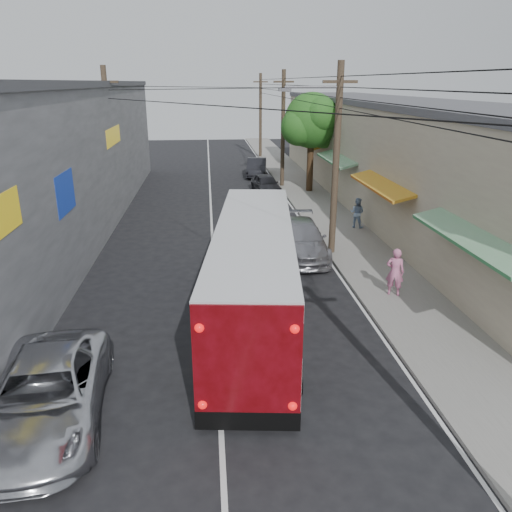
# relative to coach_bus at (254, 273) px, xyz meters

# --- Properties ---
(ground) EXTENTS (120.00, 120.00, 0.00)m
(ground) POSITION_rel_coach_bus_xyz_m (-1.21, -6.87, -1.63)
(ground) COLOR black
(ground) RESTS_ON ground
(sidewalk) EXTENTS (3.00, 80.00, 0.12)m
(sidewalk) POSITION_rel_coach_bus_xyz_m (5.29, 13.13, -1.57)
(sidewalk) COLOR slate
(sidewalk) RESTS_ON ground
(building_right) EXTENTS (7.09, 40.00, 6.25)m
(building_right) POSITION_rel_coach_bus_xyz_m (9.78, 15.13, 1.52)
(building_right) COLOR #B9AF93
(building_right) RESTS_ON ground
(building_left) EXTENTS (7.20, 36.00, 7.25)m
(building_left) POSITION_rel_coach_bus_xyz_m (-9.71, 11.13, 2.03)
(building_left) COLOR gray
(building_left) RESTS_ON ground
(utility_poles) EXTENTS (11.80, 45.28, 8.00)m
(utility_poles) POSITION_rel_coach_bus_xyz_m (1.92, 13.46, 2.50)
(utility_poles) COLOR #473828
(utility_poles) RESTS_ON ground
(street_tree) EXTENTS (4.40, 4.00, 6.60)m
(street_tree) POSITION_rel_coach_bus_xyz_m (5.66, 19.15, 3.05)
(street_tree) COLOR #3F2B19
(street_tree) RESTS_ON ground
(coach_bus) EXTENTS (3.53, 11.08, 3.14)m
(coach_bus) POSITION_rel_coach_bus_xyz_m (0.00, 0.00, 0.00)
(coach_bus) COLOR silver
(coach_bus) RESTS_ON ground
(jeepney) EXTENTS (2.84, 5.39, 1.45)m
(jeepney) POSITION_rel_coach_bus_xyz_m (-5.01, -4.53, -0.90)
(jeepney) COLOR silver
(jeepney) RESTS_ON ground
(parked_suv) EXTENTS (2.32, 5.22, 1.49)m
(parked_suv) POSITION_rel_coach_bus_xyz_m (2.59, 6.13, -0.88)
(parked_suv) COLOR #929299
(parked_suv) RESTS_ON ground
(parked_car_mid) EXTENTS (2.00, 3.89, 1.27)m
(parked_car_mid) POSITION_rel_coach_bus_xyz_m (2.59, 19.13, -0.99)
(parked_car_mid) COLOR #242429
(parked_car_mid) RESTS_ON ground
(parked_car_far) EXTENTS (2.01, 4.43, 1.41)m
(parked_car_far) POSITION_rel_coach_bus_xyz_m (2.59, 25.62, -0.92)
(parked_car_far) COLOR black
(parked_car_far) RESTS_ON ground
(pedestrian_near) EXTENTS (0.73, 0.62, 1.70)m
(pedestrian_near) POSITION_rel_coach_bus_xyz_m (5.03, 1.32, -0.66)
(pedestrian_near) COLOR #C1668F
(pedestrian_near) RESTS_ON sidewalk
(pedestrian_far) EXTENTS (0.95, 0.90, 1.54)m
(pedestrian_far) POSITION_rel_coach_bus_xyz_m (6.19, 9.85, -0.74)
(pedestrian_far) COLOR #89A4C7
(pedestrian_far) RESTS_ON sidewalk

